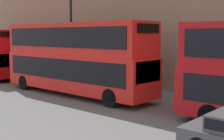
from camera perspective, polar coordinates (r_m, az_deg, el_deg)
The scene contains 2 objects.
bus_second_in_queue at distance 19.64m, azimuth -6.75°, elevation 2.60°, with size 2.59×11.19×4.49m.
street_lamp at distance 23.00m, azimuth -7.50°, elevation 8.17°, with size 0.44×0.44×7.38m.
Camera 1 is at (-11.42, 4.02, 3.78)m, focal length 50.00 mm.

